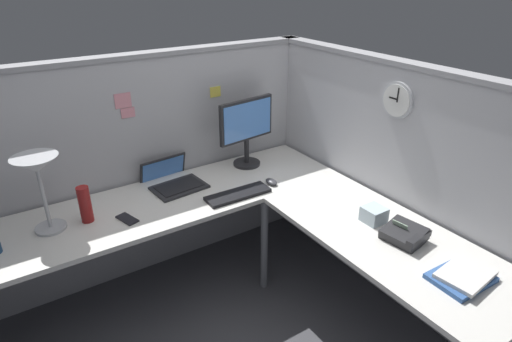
% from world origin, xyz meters
% --- Properties ---
extents(ground_plane, '(6.80, 6.80, 0.00)m').
position_xyz_m(ground_plane, '(0.00, 0.00, 0.00)').
color(ground_plane, '#47474C').
extents(cubicle_wall_back, '(2.57, 0.12, 1.58)m').
position_xyz_m(cubicle_wall_back, '(-0.36, 0.87, 0.79)').
color(cubicle_wall_back, '#B2B2B7').
rests_on(cubicle_wall_back, ground).
extents(cubicle_wall_right, '(0.12, 2.37, 1.58)m').
position_xyz_m(cubicle_wall_right, '(0.87, -0.27, 0.79)').
color(cubicle_wall_right, '#B2B2B7').
rests_on(cubicle_wall_right, ground).
extents(desk, '(2.35, 2.15, 0.73)m').
position_xyz_m(desk, '(-0.15, -0.05, 0.63)').
color(desk, silver).
rests_on(desk, ground).
extents(monitor, '(0.46, 0.20, 0.50)m').
position_xyz_m(monitor, '(0.32, 0.64, 1.02)').
color(monitor, '#232326').
rests_on(monitor, desk).
extents(laptop, '(0.37, 0.41, 0.22)m').
position_xyz_m(laptop, '(-0.27, 0.66, 0.75)').
color(laptop, '#232326').
rests_on(laptop, desk).
extents(keyboard, '(0.43, 0.15, 0.02)m').
position_xyz_m(keyboard, '(0.02, 0.26, 0.74)').
color(keyboard, black).
rests_on(keyboard, desk).
extents(computer_mouse, '(0.06, 0.10, 0.03)m').
position_xyz_m(computer_mouse, '(0.29, 0.28, 0.75)').
color(computer_mouse, '#38383D').
rests_on(computer_mouse, desk).
extents(desk_lamp_dome, '(0.24, 0.24, 0.44)m').
position_xyz_m(desk_lamp_dome, '(-1.06, 0.51, 1.09)').
color(desk_lamp_dome, '#B7BABF').
rests_on(desk_lamp_dome, desk).
extents(cell_phone, '(0.11, 0.16, 0.01)m').
position_xyz_m(cell_phone, '(-0.67, 0.37, 0.73)').
color(cell_phone, black).
rests_on(cell_phone, desk).
extents(thermos_flask, '(0.07, 0.07, 0.22)m').
position_xyz_m(thermos_flask, '(-0.87, 0.48, 0.84)').
color(thermos_flask, maroon).
rests_on(thermos_flask, desk).
extents(office_phone, '(0.22, 0.23, 0.11)m').
position_xyz_m(office_phone, '(0.51, -0.66, 0.77)').
color(office_phone, '#232326').
rests_on(office_phone, desk).
extents(book_stack, '(0.30, 0.23, 0.04)m').
position_xyz_m(book_stack, '(0.48, -1.03, 0.75)').
color(book_stack, '#335999').
rests_on(book_stack, desk).
extents(tissue_box, '(0.12, 0.12, 0.09)m').
position_xyz_m(tissue_box, '(0.52, -0.43, 0.78)').
color(tissue_box, silver).
rests_on(tissue_box, desk).
extents(wall_clock, '(0.04, 0.22, 0.22)m').
position_xyz_m(wall_clock, '(0.82, -0.25, 1.36)').
color(wall_clock, '#B7BABF').
extents(pinned_note_leftmost, '(0.10, 0.00, 0.09)m').
position_xyz_m(pinned_note_leftmost, '(-0.48, 0.82, 1.31)').
color(pinned_note_leftmost, pink).
extents(pinned_note_middle, '(0.09, 0.00, 0.07)m').
position_xyz_m(pinned_note_middle, '(-0.46, 0.82, 1.22)').
color(pinned_note_middle, pink).
extents(pinned_note_rightmost, '(0.08, 0.00, 0.07)m').
position_xyz_m(pinned_note_rightmost, '(0.18, 0.82, 1.27)').
color(pinned_note_rightmost, '#EAD84C').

